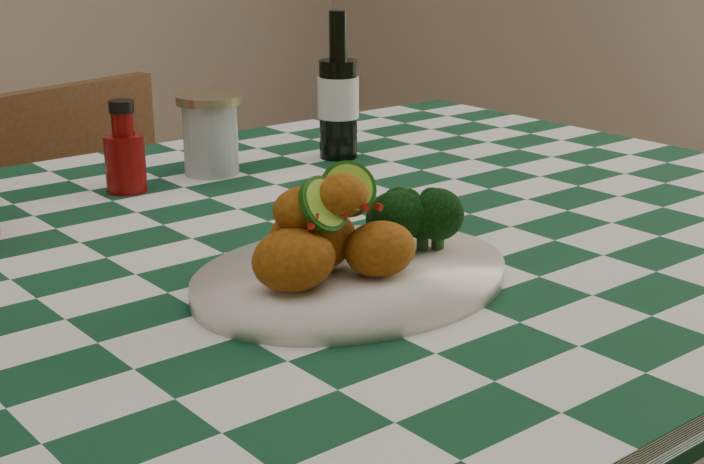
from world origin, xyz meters
TOP-DOWN VIEW (x-y plane):
  - plate at (0.04, -0.16)m, footprint 0.33×0.26m
  - fried_chicken_pile at (0.02, -0.16)m, footprint 0.15×0.11m
  - broccoli_side at (0.13, -0.15)m, footprint 0.08×0.08m
  - ketchup_bottle at (0.04, 0.29)m, footprint 0.06×0.06m
  - mason_jar at (0.17, 0.30)m, footprint 0.12×0.12m
  - beer_bottle at (0.37, 0.26)m, footprint 0.06×0.06m
  - wooden_chair_right at (0.28, 0.76)m, footprint 0.46×0.47m

SIDE VIEW (x-z plane):
  - wooden_chair_right at x=0.28m, z-range 0.00..0.82m
  - plate at x=0.04m, z-range 0.79..0.80m
  - broccoli_side at x=0.13m, z-range 0.80..0.86m
  - mason_jar at x=0.17m, z-range 0.79..0.90m
  - ketchup_bottle at x=0.04m, z-range 0.79..0.91m
  - fried_chicken_pile at x=0.02m, z-range 0.80..0.90m
  - beer_bottle at x=0.37m, z-range 0.79..1.00m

